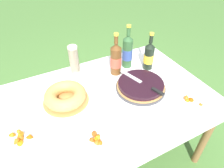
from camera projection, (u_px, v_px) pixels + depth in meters
name	position (u px, v px, depth m)	size (l,w,h in m)	color
ground_plane	(106.00, 154.00, 1.79)	(16.00, 16.00, 0.00)	#4C7A38
garden_table	(104.00, 106.00, 1.40)	(1.45, 0.93, 0.69)	brown
tablecloth	(104.00, 100.00, 1.36)	(1.46, 0.94, 0.10)	white
berry_tart	(141.00, 86.00, 1.41)	(0.35, 0.35, 0.06)	#38383D
serving_knife	(144.00, 84.00, 1.37)	(0.13, 0.37, 0.01)	silver
bundt_cake	(65.00, 96.00, 1.30)	(0.30, 0.30, 0.09)	#B78447
cup_stack	(74.00, 60.00, 1.51)	(0.07, 0.07, 0.23)	beige
cider_bottle_green	(127.00, 51.00, 1.57)	(0.08, 0.08, 0.35)	#2D562D
cider_bottle_amber	(116.00, 59.00, 1.49)	(0.08, 0.08, 0.33)	brown
juice_bottle_red	(149.00, 56.00, 1.56)	(0.08, 0.08, 0.31)	black
snack_plate_near	(191.00, 102.00, 1.30)	(0.21, 0.21, 0.05)	white
snack_plate_left	(98.00, 141.00, 1.08)	(0.22, 0.22, 0.05)	white
snack_plate_right	(22.00, 136.00, 1.10)	(0.22, 0.22, 0.05)	white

